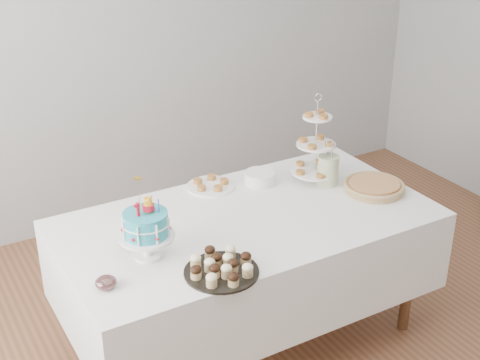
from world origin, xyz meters
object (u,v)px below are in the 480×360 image
birthday_cake (147,237)px  cupcake_tray (221,266)px  table (247,255)px  plate_stack (260,178)px  pastry_plate (211,185)px  jam_bowl_b (131,240)px  tiered_stand (316,145)px  utensil_pitcher (328,169)px  jam_bowl_a (106,283)px  pie (374,186)px

birthday_cake → cupcake_tray: (0.23, -0.28, -0.07)m
table → birthday_cake: (-0.59, -0.10, 0.34)m
cupcake_tray → plate_stack: 0.93m
pastry_plate → jam_bowl_b: 0.72m
birthday_cake → tiered_stand: (1.15, 0.29, 0.11)m
plate_stack → table: bearing=-130.3°
tiered_stand → utensil_pitcher: (0.03, -0.08, -0.12)m
birthday_cake → utensil_pitcher: (1.18, 0.21, -0.02)m
plate_stack → utensil_pitcher: (0.32, -0.20, 0.06)m
plate_stack → pastry_plate: 0.28m
pastry_plate → jam_bowl_a: jam_bowl_a is taller
pie → tiered_stand: tiered_stand is taller
birthday_cake → utensil_pitcher: birthday_cake is taller
table → pastry_plate: pastry_plate is taller
pie → jam_bowl_a: 1.60m
pastry_plate → tiered_stand: bearing=-20.8°
birthday_cake → pie: size_ratio=1.19×
pie → jam_bowl_a: (-1.60, -0.14, -0.00)m
jam_bowl_b → utensil_pitcher: size_ratio=0.39×
cupcake_tray → plate_stack: bearing=48.0°
utensil_pitcher → jam_bowl_b: bearing=-166.6°
cupcake_tray → utensil_pitcher: bearing=27.4°
birthday_cake → tiered_stand: bearing=9.9°
plate_stack → jam_bowl_b: size_ratio=1.70×
table → jam_bowl_b: jam_bowl_b is taller
pastry_plate → jam_bowl_b: jam_bowl_b is taller
pie → plate_stack: plate_stack is taller
table → birthday_cake: size_ratio=4.82×
pie → utensil_pitcher: bearing=129.8°
plate_stack → utensil_pitcher: size_ratio=0.66×
table → cupcake_tray: cupcake_tray is taller
birthday_cake → plate_stack: 0.95m
pie → jam_bowl_b: (-1.37, 0.13, -0.00)m
tiered_stand → pastry_plate: tiered_stand is taller
pie → utensil_pitcher: 0.27m
jam_bowl_b → cupcake_tray: bearing=-58.4°
table → pastry_plate: 0.47m
jam_bowl_b → utensil_pitcher: 1.21m
pastry_plate → utensil_pitcher: 0.66m
table → utensil_pitcher: bearing=10.4°
plate_stack → tiered_stand: bearing=-22.8°
plate_stack → jam_bowl_a: 1.23m
pie → utensil_pitcher: (-0.17, 0.20, 0.06)m
table → birthday_cake: birthday_cake is taller
cupcake_tray → pastry_plate: cupcake_tray is taller
cupcake_tray → jam_bowl_a: (-0.48, 0.15, -0.01)m
table → utensil_pitcher: utensil_pitcher is taller
pastry_plate → jam_bowl_b: (-0.62, -0.36, 0.01)m
tiered_stand → plate_stack: (-0.29, 0.12, -0.18)m
tiered_stand → plate_stack: bearing=157.2°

